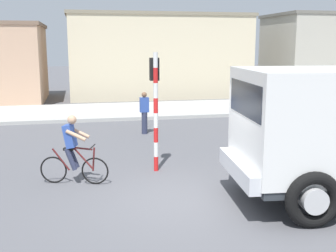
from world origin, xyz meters
name	(u,v)px	position (x,y,z in m)	size (l,w,h in m)	color
ground_plane	(183,201)	(0.00, 0.00, 0.00)	(120.00, 120.00, 0.00)	#56565B
sidewalk_far	(124,111)	(0.00, 12.55, 0.08)	(80.00, 5.00, 0.16)	#ADADA8
cyclist	(73,150)	(-2.36, 1.70, 0.86)	(1.67, 0.65, 1.72)	black
traffic_light_pole	(155,95)	(-0.17, 2.42, 2.07)	(0.24, 0.43, 3.20)	red
pedestrian_near_kerb	(144,112)	(0.26, 7.18, 0.85)	(0.34, 0.22, 1.62)	#2D334C
building_mid_block	(156,55)	(3.03, 19.76, 2.67)	(11.71, 6.52, 5.33)	beige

